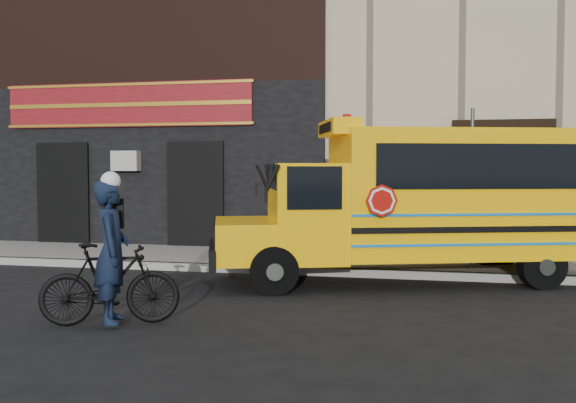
% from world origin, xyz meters
% --- Properties ---
extents(ground, '(120.00, 120.00, 0.00)m').
position_xyz_m(ground, '(0.00, 0.00, 0.00)').
color(ground, black).
rests_on(ground, ground).
extents(curb, '(40.00, 0.20, 0.15)m').
position_xyz_m(curb, '(0.00, 2.60, 0.07)').
color(curb, '#979792').
rests_on(curb, ground).
extents(sidewalk, '(40.00, 3.00, 0.15)m').
position_xyz_m(sidewalk, '(0.00, 4.10, 0.07)').
color(sidewalk, slate).
rests_on(sidewalk, ground).
extents(building, '(20.00, 10.70, 12.00)m').
position_xyz_m(building, '(-0.04, 10.45, 6.13)').
color(building, tan).
rests_on(building, sidewalk).
extents(school_bus, '(7.22, 4.18, 2.92)m').
position_xyz_m(school_bus, '(2.32, 2.36, 1.51)').
color(school_bus, black).
rests_on(school_bus, ground).
extents(sign_pole, '(0.07, 0.28, 3.22)m').
position_xyz_m(sign_pole, '(3.19, 3.20, 1.77)').
color(sign_pole, '#373E39').
rests_on(sign_pole, ground).
extents(bicycle, '(1.87, 1.16, 1.09)m').
position_xyz_m(bicycle, '(-1.73, -1.83, 0.54)').
color(bicycle, black).
rests_on(bicycle, ground).
extents(cyclist, '(0.66, 0.80, 1.87)m').
position_xyz_m(cyclist, '(-1.66, -1.89, 0.93)').
color(cyclist, black).
rests_on(cyclist, ground).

